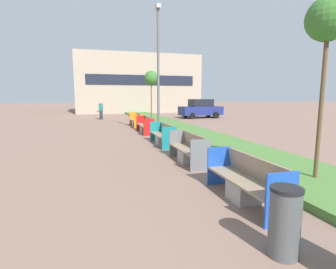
# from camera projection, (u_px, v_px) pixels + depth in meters

# --- Properties ---
(planter_grass_strip) EXTENTS (2.80, 120.00, 0.18)m
(planter_grass_strip) POSITION_uv_depth(u_px,v_px,m) (228.00, 147.00, 10.68)
(planter_grass_strip) COLOR #4C7A38
(planter_grass_strip) RESTS_ON ground
(building_backdrop) EXTENTS (16.03, 8.02, 7.53)m
(building_backdrop) POSITION_uv_depth(u_px,v_px,m) (137.00, 84.00, 36.39)
(building_backdrop) COLOR tan
(building_backdrop) RESTS_ON ground
(bench_blue_frame) EXTENTS (0.65, 2.27, 0.94)m
(bench_blue_frame) POSITION_uv_depth(u_px,v_px,m) (246.00, 184.00, 5.40)
(bench_blue_frame) COLOR #9E9B96
(bench_blue_frame) RESTS_ON ground
(bench_grey_frame) EXTENTS (0.65, 2.14, 0.94)m
(bench_grey_frame) POSITION_uv_depth(u_px,v_px,m) (189.00, 151.00, 8.57)
(bench_grey_frame) COLOR #9E9B96
(bench_grey_frame) RESTS_ON ground
(bench_teal_frame) EXTENTS (0.65, 2.27, 0.94)m
(bench_teal_frame) POSITION_uv_depth(u_px,v_px,m) (163.00, 137.00, 11.67)
(bench_teal_frame) COLOR #9E9B96
(bench_teal_frame) RESTS_ON ground
(bench_red_frame) EXTENTS (0.65, 2.44, 0.94)m
(bench_red_frame) POSITION_uv_depth(u_px,v_px,m) (146.00, 126.00, 15.52)
(bench_red_frame) COLOR #9E9B96
(bench_red_frame) RESTS_ON ground
(bench_orange_frame) EXTENTS (0.65, 2.22, 0.94)m
(bench_orange_frame) POSITION_uv_depth(u_px,v_px,m) (137.00, 121.00, 18.66)
(bench_orange_frame) COLOR #9E9B96
(bench_orange_frame) RESTS_ON ground
(litter_bin) EXTENTS (0.43, 0.43, 0.97)m
(litter_bin) POSITION_uv_depth(u_px,v_px,m) (285.00, 222.00, 3.52)
(litter_bin) COLOR #4C4F51
(litter_bin) RESTS_ON ground
(street_lamp_post) EXTENTS (0.24, 0.44, 7.02)m
(street_lamp_post) POSITION_uv_depth(u_px,v_px,m) (158.00, 65.00, 14.47)
(street_lamp_post) COLOR #56595B
(street_lamp_post) RESTS_ON ground
(sapling_tree_near) EXTENTS (1.00, 1.00, 4.40)m
(sapling_tree_near) POSITION_uv_depth(u_px,v_px,m) (328.00, 22.00, 5.94)
(sapling_tree_near) COLOR brown
(sapling_tree_near) RESTS_ON ground
(sapling_tree_far) EXTENTS (1.29, 1.29, 4.44)m
(sapling_tree_far) POSITION_uv_depth(u_px,v_px,m) (151.00, 78.00, 23.78)
(sapling_tree_far) COLOR brown
(sapling_tree_far) RESTS_ON ground
(pedestrian_walking) EXTENTS (0.53, 0.24, 1.66)m
(pedestrian_walking) POSITION_uv_depth(u_px,v_px,m) (101.00, 110.00, 24.29)
(pedestrian_walking) COLOR #232633
(pedestrian_walking) RESTS_ON ground
(parked_car_distant) EXTENTS (4.32, 2.08, 1.86)m
(parked_car_distant) POSITION_uv_depth(u_px,v_px,m) (201.00, 109.00, 26.03)
(parked_car_distant) COLOR navy
(parked_car_distant) RESTS_ON ground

